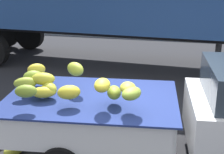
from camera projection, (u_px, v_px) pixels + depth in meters
The scene contains 3 objects.
curb_strip at pixel (168, 37), 14.45m from camera, with size 80.00×0.80×0.16m, color gray.
pickup_truck at pixel (211, 114), 5.18m from camera, with size 5.03×2.29×1.70m.
fallen_banana_bunch_near_tailgate at pixel (14, 150), 5.65m from camera, with size 0.36×0.22×0.20m, color gold.
Camera 1 is at (0.68, -4.73, 3.12)m, focal length 52.76 mm.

